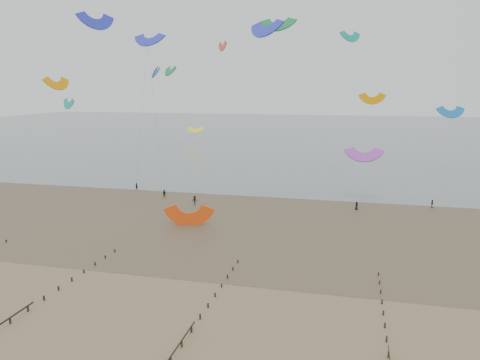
# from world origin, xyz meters

# --- Properties ---
(ground) EXTENTS (500.00, 500.00, 0.00)m
(ground) POSITION_xyz_m (0.00, 0.00, 0.00)
(ground) COLOR brown
(ground) RESTS_ON ground
(sea_and_shore) EXTENTS (500.00, 665.00, 0.03)m
(sea_and_shore) POSITION_xyz_m (-4.08, 34.40, 0.01)
(sea_and_shore) COLOR #475654
(sea_and_shore) RESTS_ON ground
(kitesurfer_lead) EXTENTS (0.64, 0.45, 1.67)m
(kitesurfer_lead) POSITION_xyz_m (-29.16, 50.22, 0.84)
(kitesurfer_lead) COLOR black
(kitesurfer_lead) RESTS_ON ground
(kitesurfers) EXTENTS (142.24, 18.60, 1.80)m
(kitesurfers) POSITION_xyz_m (16.95, 48.31, 0.84)
(kitesurfers) COLOR black
(kitesurfers) RESTS_ON ground
(grounded_kite) EXTENTS (8.18, 6.99, 3.92)m
(grounded_kite) POSITION_xyz_m (-8.15, 26.84, 0.00)
(grounded_kite) COLOR #FF4E10
(grounded_kite) RESTS_ON ground
(kites_airborne) EXTENTS (237.47, 110.99, 37.56)m
(kites_airborne) POSITION_xyz_m (-9.02, 90.50, 22.70)
(kites_airborne) COLOR #E1452B
(kites_airborne) RESTS_ON ground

